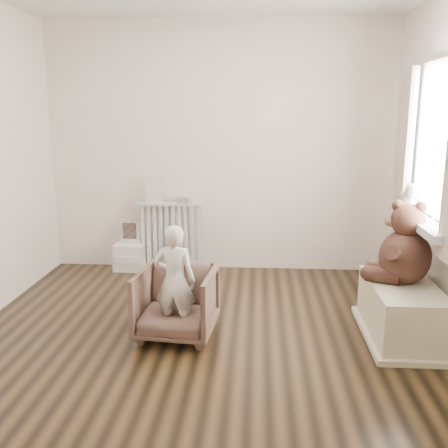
# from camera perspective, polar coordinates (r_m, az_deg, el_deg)

# --- Properties ---
(floor) EXTENTS (3.60, 3.60, 0.01)m
(floor) POSITION_cam_1_polar(r_m,az_deg,el_deg) (3.87, -2.75, -13.10)
(floor) COLOR black
(floor) RESTS_ON ground
(back_wall) EXTENTS (3.60, 0.02, 2.60)m
(back_wall) POSITION_cam_1_polar(r_m,az_deg,el_deg) (5.29, -0.62, 8.61)
(back_wall) COLOR white
(back_wall) RESTS_ON ground
(front_wall) EXTENTS (3.60, 0.02, 2.60)m
(front_wall) POSITION_cam_1_polar(r_m,az_deg,el_deg) (1.75, -10.03, -0.45)
(front_wall) COLOR white
(front_wall) RESTS_ON ground
(window) EXTENTS (0.03, 0.90, 1.10)m
(window) POSITION_cam_1_polar(r_m,az_deg,el_deg) (3.99, 23.81, 8.28)
(window) COLOR white
(window) RESTS_ON right_wall
(window_sill) EXTENTS (0.22, 1.10, 0.06)m
(window_sill) POSITION_cam_1_polar(r_m,az_deg,el_deg) (4.04, 21.87, 0.16)
(window_sill) COLOR silver
(window_sill) RESTS_ON right_wall
(curtain_right) EXTENTS (0.06, 0.26, 1.30)m
(curtain_right) POSITION_cam_1_polar(r_m,az_deg,el_deg) (4.51, 20.00, 8.24)
(curtain_right) COLOR #C7B19B
(curtain_right) RESTS_ON right_wall
(radiator) EXTENTS (0.70, 0.13, 0.74)m
(radiator) POSITION_cam_1_polar(r_m,az_deg,el_deg) (5.38, -6.18, -1.22)
(radiator) COLOR silver
(radiator) RESTS_ON floor
(paper_doll) EXTENTS (0.17, 0.02, 0.28)m
(paper_doll) POSITION_cam_1_polar(r_m,az_deg,el_deg) (5.31, -8.01, 3.97)
(paper_doll) COLOR beige
(paper_doll) RESTS_ON radiator
(tin_a) EXTENTS (0.11, 0.11, 0.07)m
(tin_a) POSITION_cam_1_polar(r_m,az_deg,el_deg) (5.28, -4.84, 2.82)
(tin_a) COLOR #A59E8C
(tin_a) RESTS_ON radiator
(tin_b) EXTENTS (0.10, 0.10, 0.05)m
(tin_b) POSITION_cam_1_polar(r_m,az_deg,el_deg) (5.27, -4.15, 2.74)
(tin_b) COLOR #A59E8C
(tin_b) RESTS_ON radiator
(toy_vanity) EXTENTS (0.33, 0.23, 0.52)m
(toy_vanity) POSITION_cam_1_polar(r_m,az_deg,el_deg) (5.48, -10.74, -2.37)
(toy_vanity) COLOR silver
(toy_vanity) RESTS_ON floor
(armchair) EXTENTS (0.62, 0.64, 0.53)m
(armchair) POSITION_cam_1_polar(r_m,az_deg,el_deg) (3.86, -5.45, -8.92)
(armchair) COLOR brown
(armchair) RESTS_ON floor
(child) EXTENTS (0.34, 0.24, 0.87)m
(child) POSITION_cam_1_polar(r_m,az_deg,el_deg) (3.75, -5.64, -6.53)
(child) COLOR white
(child) RESTS_ON armchair
(toy_bench) EXTENTS (0.48, 0.90, 0.42)m
(toy_bench) POSITION_cam_1_polar(r_m,az_deg,el_deg) (4.07, 19.60, -9.46)
(toy_bench) COLOR beige
(toy_bench) RESTS_ON floor
(teddy_bear) EXTENTS (0.61, 0.56, 0.61)m
(teddy_bear) POSITION_cam_1_polar(r_m,az_deg,el_deg) (3.98, 20.04, -2.86)
(teddy_bear) COLOR #321B13
(teddy_bear) RESTS_ON toy_bench
(plush_cat) EXTENTS (0.21, 0.29, 0.23)m
(plush_cat) POSITION_cam_1_polar(r_m,az_deg,el_deg) (4.39, 20.33, 2.97)
(plush_cat) COLOR gray
(plush_cat) RESTS_ON window_sill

